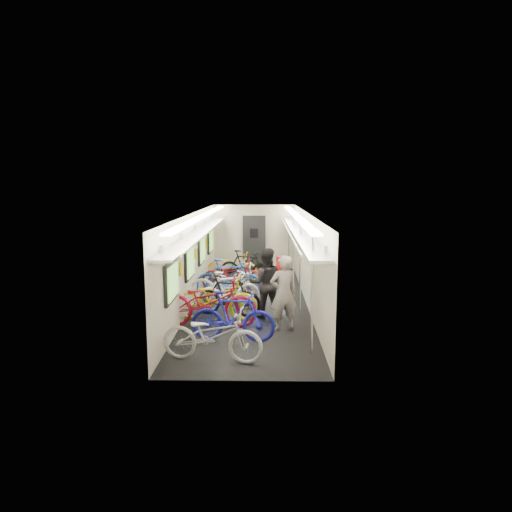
{
  "coord_description": "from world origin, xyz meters",
  "views": [
    {
      "loc": [
        0.36,
        -11.94,
        3.13
      ],
      "look_at": [
        0.14,
        0.69,
        1.15
      ],
      "focal_mm": 32.0,
      "sensor_mm": 36.0,
      "label": 1
    }
  ],
  "objects_px": {
    "bicycle_1": "(233,316)",
    "backpack": "(282,264)",
    "passenger_mid": "(266,283)",
    "bicycle_0": "(212,335)",
    "passenger_near": "(284,293)"
  },
  "relations": [
    {
      "from": "bicycle_0",
      "to": "backpack",
      "type": "xyz_separation_m",
      "value": [
        1.34,
        2.77,
        0.8
      ]
    },
    {
      "from": "bicycle_1",
      "to": "backpack",
      "type": "distance_m",
      "value": 2.14
    },
    {
      "from": "passenger_mid",
      "to": "backpack",
      "type": "distance_m",
      "value": 0.59
    },
    {
      "from": "passenger_near",
      "to": "bicycle_0",
      "type": "bearing_deg",
      "value": 38.6
    },
    {
      "from": "passenger_near",
      "to": "passenger_mid",
      "type": "height_order",
      "value": "passenger_mid"
    },
    {
      "from": "bicycle_1",
      "to": "bicycle_0",
      "type": "bearing_deg",
      "value": 171.38
    },
    {
      "from": "bicycle_0",
      "to": "passenger_near",
      "type": "xyz_separation_m",
      "value": [
        1.34,
        1.8,
        0.34
      ]
    },
    {
      "from": "passenger_mid",
      "to": "bicycle_0",
      "type": "bearing_deg",
      "value": 67.06
    },
    {
      "from": "bicycle_0",
      "to": "passenger_mid",
      "type": "xyz_separation_m",
      "value": [
        0.95,
        2.75,
        0.35
      ]
    },
    {
      "from": "bicycle_0",
      "to": "bicycle_1",
      "type": "relative_size",
      "value": 1.07
    },
    {
      "from": "bicycle_1",
      "to": "passenger_near",
      "type": "bearing_deg",
      "value": -48.34
    },
    {
      "from": "passenger_near",
      "to": "passenger_mid",
      "type": "relative_size",
      "value": 0.99
    },
    {
      "from": "bicycle_0",
      "to": "passenger_near",
      "type": "bearing_deg",
      "value": -26.53
    },
    {
      "from": "passenger_near",
      "to": "passenger_mid",
      "type": "distance_m",
      "value": 1.02
    },
    {
      "from": "backpack",
      "to": "bicycle_0",
      "type": "bearing_deg",
      "value": -115.85
    }
  ]
}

